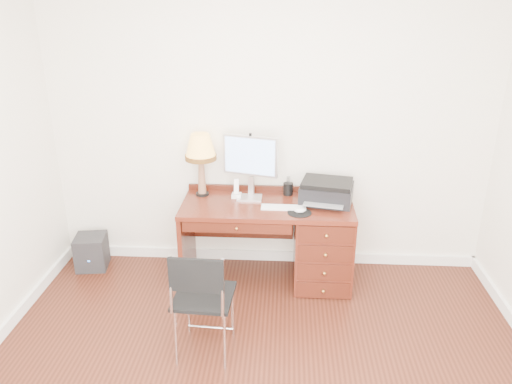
# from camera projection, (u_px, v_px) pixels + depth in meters

# --- Properties ---
(room_shell) EXTENTS (4.00, 4.00, 4.00)m
(room_shell) POSITION_uv_depth(u_px,v_px,m) (263.00, 324.00, 3.91)
(room_shell) COLOR white
(room_shell) RESTS_ON ground
(desk) EXTENTS (1.50, 0.67, 0.75)m
(desk) POSITION_uv_depth(u_px,v_px,m) (303.00, 239.00, 4.48)
(desk) COLOR #571E12
(desk) RESTS_ON ground
(monitor) EXTENTS (0.49, 0.22, 0.57)m
(monitor) POSITION_uv_depth(u_px,v_px,m) (250.00, 159.00, 4.37)
(monitor) COLOR silver
(monitor) RESTS_ON desk
(keyboard) EXTENTS (0.38, 0.11, 0.01)m
(keyboard) POSITION_uv_depth(u_px,v_px,m) (284.00, 207.00, 4.27)
(keyboard) COLOR white
(keyboard) RESTS_ON desk
(mouse_pad) EXTENTS (0.20, 0.20, 0.04)m
(mouse_pad) POSITION_uv_depth(u_px,v_px,m) (300.00, 212.00, 4.18)
(mouse_pad) COLOR black
(mouse_pad) RESTS_ON desk
(printer) EXTENTS (0.50, 0.43, 0.20)m
(printer) POSITION_uv_depth(u_px,v_px,m) (327.00, 191.00, 4.37)
(printer) COLOR black
(printer) RESTS_ON desk
(leg_lamp) EXTENTS (0.28, 0.28, 0.57)m
(leg_lamp) POSITION_uv_depth(u_px,v_px,m) (201.00, 151.00, 4.40)
(leg_lamp) COLOR black
(leg_lamp) RESTS_ON desk
(phone) EXTENTS (0.08, 0.08, 0.17)m
(phone) POSITION_uv_depth(u_px,v_px,m) (237.00, 192.00, 4.48)
(phone) COLOR white
(phone) RESTS_ON desk
(pen_cup) EXTENTS (0.09, 0.09, 0.11)m
(pen_cup) POSITION_uv_depth(u_px,v_px,m) (288.00, 189.00, 4.54)
(pen_cup) COLOR black
(pen_cup) RESTS_ON desk
(chair) EXTENTS (0.43, 0.43, 0.87)m
(chair) POSITION_uv_depth(u_px,v_px,m) (202.00, 293.00, 3.46)
(chair) COLOR black
(chair) RESTS_ON ground
(equipment_box) EXTENTS (0.32, 0.32, 0.32)m
(equipment_box) POSITION_uv_depth(u_px,v_px,m) (92.00, 252.00, 4.77)
(equipment_box) COLOR black
(equipment_box) RESTS_ON ground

